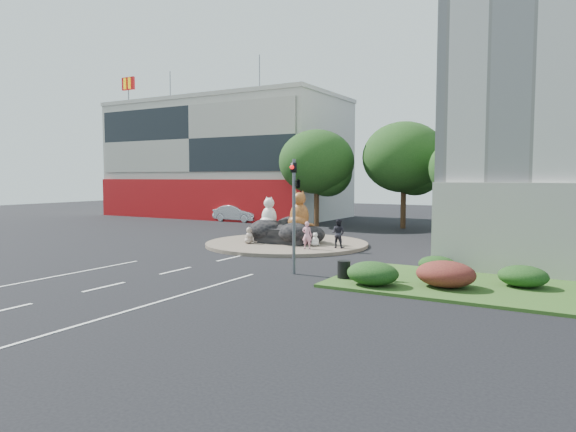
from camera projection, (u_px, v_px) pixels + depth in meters
name	position (u px, v px, depth m)	size (l,w,h in m)	color
ground	(176.00, 271.00, 23.17)	(120.00, 120.00, 0.00)	black
roundabout_island	(287.00, 244.00, 31.80)	(10.00, 10.00, 0.20)	brown
rock_plinth	(287.00, 235.00, 31.76)	(3.20, 2.60, 0.90)	black
shophouse_block	(226.00, 159.00, 55.78)	(25.20, 12.30, 17.40)	beige
grass_verge	(465.00, 285.00, 19.78)	(10.00, 6.00, 0.12)	#254F1A
tree_left	(318.00, 165.00, 43.79)	(6.46, 6.46, 8.27)	#382314
tree_mid	(405.00, 161.00, 42.00)	(6.84, 6.84, 8.76)	#382314
tree_right	(472.00, 171.00, 35.63)	(5.70, 5.70, 7.30)	#382314
hedge_near_green	(373.00, 273.00, 19.50)	(2.00, 1.60, 0.90)	black
hedge_red	(446.00, 274.00, 19.12)	(2.20, 1.76, 0.99)	#4B1418
hedge_mid_green	(523.00, 276.00, 19.18)	(1.80, 1.44, 0.81)	black
hedge_back_green	(437.00, 264.00, 22.05)	(1.60, 1.28, 0.72)	black
traffic_light	(296.00, 191.00, 22.08)	(0.44, 1.24, 5.00)	#595B60
street_lamp	(508.00, 170.00, 23.35)	(2.34, 0.22, 8.06)	#595B60
cat_white	(269.00, 212.00, 32.12)	(1.16, 1.00, 1.93)	silver
cat_tabby	(299.00, 209.00, 31.30)	(1.39, 1.21, 2.32)	#BE5127
kitten_calico	(249.00, 235.00, 31.14)	(0.62, 0.54, 1.03)	silver
kitten_white	(315.00, 239.00, 29.98)	(0.49, 0.43, 0.82)	silver
pedestrian_pink	(307.00, 235.00, 28.76)	(0.56, 0.37, 1.54)	pink
pedestrian_dark	(338.00, 233.00, 29.16)	(0.81, 0.63, 1.67)	black
parked_car	(237.00, 213.00, 48.75)	(1.66, 4.75, 1.56)	#B3B4BB
litter_bin	(344.00, 269.00, 20.87)	(0.53, 0.53, 0.71)	black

